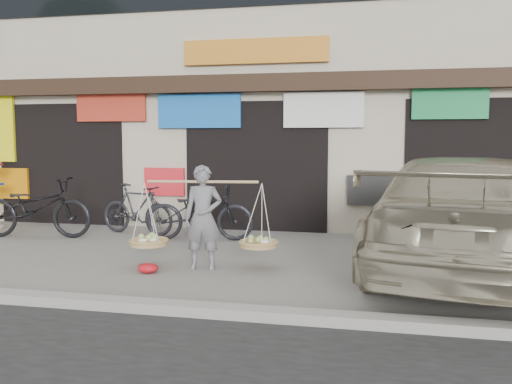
% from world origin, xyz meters
% --- Properties ---
extents(ground, '(70.00, 70.00, 0.00)m').
position_xyz_m(ground, '(0.00, 0.00, 0.00)').
color(ground, gray).
rests_on(ground, ground).
extents(kerb, '(70.00, 0.25, 0.12)m').
position_xyz_m(kerb, '(0.00, -2.00, 0.06)').
color(kerb, gray).
rests_on(kerb, ground).
extents(shophouse_block, '(14.00, 6.32, 7.00)m').
position_xyz_m(shophouse_block, '(-0.00, 6.42, 3.45)').
color(shophouse_block, '#BCB098').
rests_on(shophouse_block, ground).
extents(street_vendor, '(2.19, 0.79, 1.55)m').
position_xyz_m(street_vendor, '(-0.07, 0.04, 0.71)').
color(street_vendor, slate).
rests_on(street_vendor, ground).
extents(bike_0, '(2.33, 1.10, 1.18)m').
position_xyz_m(bike_0, '(-4.05, 1.80, 0.59)').
color(bike_0, black).
rests_on(bike_0, ground).
extents(bike_1, '(1.78, 0.87, 1.03)m').
position_xyz_m(bike_1, '(-2.24, 2.52, 0.51)').
color(bike_1, '#27272B').
rests_on(bike_1, ground).
extents(bike_2, '(2.14, 1.02, 1.08)m').
position_xyz_m(bike_2, '(-0.82, 2.20, 0.54)').
color(bike_2, black).
rests_on(bike_2, ground).
extents(suv, '(3.38, 6.14, 1.68)m').
position_xyz_m(suv, '(3.68, 0.75, 0.84)').
color(suv, '#B8AF94').
rests_on(suv, ground).
extents(red_bag, '(0.31, 0.25, 0.14)m').
position_xyz_m(red_bag, '(-0.78, -0.37, 0.07)').
color(red_bag, red).
rests_on(red_bag, ground).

